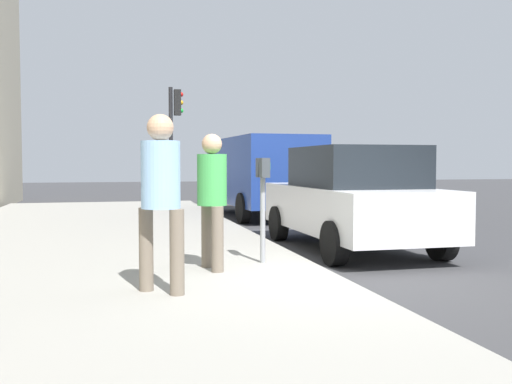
% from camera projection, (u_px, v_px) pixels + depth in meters
% --- Properties ---
extents(ground_plane, '(80.00, 80.00, 0.00)m').
position_uv_depth(ground_plane, '(335.00, 285.00, 7.01)').
color(ground_plane, '#38383A').
rests_on(ground_plane, ground).
extents(sidewalk_slab, '(28.00, 6.00, 0.15)m').
position_uv_depth(sidewalk_slab, '(79.00, 292.00, 6.29)').
color(sidewalk_slab, gray).
rests_on(sidewalk_slab, ground_plane).
extents(parking_meter, '(0.36, 0.12, 1.41)m').
position_uv_depth(parking_meter, '(263.00, 187.00, 7.70)').
color(parking_meter, gray).
rests_on(parking_meter, sidewalk_slab).
extents(pedestrian_at_meter, '(0.52, 0.37, 1.71)m').
position_uv_depth(pedestrian_at_meter, '(212.00, 191.00, 7.21)').
color(pedestrian_at_meter, '#726656').
rests_on(pedestrian_at_meter, sidewalk_slab).
extents(pedestrian_bystander, '(0.42, 0.44, 1.84)m').
position_uv_depth(pedestrian_bystander, '(161.00, 187.00, 5.90)').
color(pedestrian_bystander, '#726656').
rests_on(pedestrian_bystander, sidewalk_slab).
extents(parked_sedan_near, '(4.42, 2.00, 1.77)m').
position_uv_depth(parked_sedan_near, '(352.00, 198.00, 9.86)').
color(parked_sedan_near, silver).
rests_on(parked_sedan_near, ground_plane).
extents(parked_van_far, '(5.27, 2.28, 2.18)m').
position_uv_depth(parked_van_far, '(261.00, 172.00, 16.02)').
color(parked_van_far, navy).
rests_on(parked_van_far, ground_plane).
extents(traffic_signal, '(0.24, 0.44, 3.60)m').
position_uv_depth(traffic_signal, '(174.00, 127.00, 17.15)').
color(traffic_signal, black).
rests_on(traffic_signal, sidewalk_slab).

